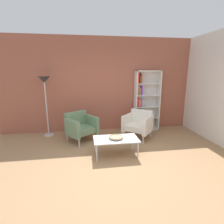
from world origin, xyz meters
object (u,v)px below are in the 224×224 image
Objects in this scene: bookshelf_tall at (144,102)px; armchair_spare_guest at (81,126)px; decorative_bowl at (116,137)px; floor_lamp_torchiere at (45,87)px; coffee_table_low at (116,140)px; armchair_by_bookshelf at (138,124)px.

bookshelf_tall reaches higher than armchair_spare_guest.
armchair_spare_guest is at bearing 128.54° from decorative_bowl.
decorative_bowl is 0.34× the size of armchair_spare_guest.
armchair_spare_guest is at bearing -28.25° from floor_lamp_torchiere.
floor_lamp_torchiere is at bearing 116.09° from armchair_spare_guest.
coffee_table_low is 3.12× the size of decorative_bowl.
armchair_by_bookshelf is at bearing 50.31° from decorative_bowl.
bookshelf_tall is 1.90× the size of coffee_table_low.
armchair_spare_guest is (-0.81, 1.02, 0.05)m from coffee_table_low.
bookshelf_tall reaches higher than armchair_by_bookshelf.
coffee_table_low is 0.57× the size of floor_lamp_torchiere.
floor_lamp_torchiere is at bearing -151.12° from armchair_by_bookshelf.
floor_lamp_torchiere is (-0.97, 0.52, 1.03)m from armchair_spare_guest.
bookshelf_tall is 2.15m from coffee_table_low.
floor_lamp_torchiere reaches higher than decorative_bowl.
decorative_bowl is (-1.21, -1.69, -0.49)m from bookshelf_tall.
decorative_bowl is 1.30m from armchair_by_bookshelf.
armchair_spare_guest is (-2.02, -0.67, -0.51)m from bookshelf_tall.
coffee_table_low is (-1.21, -1.69, -0.55)m from bookshelf_tall.
armchair_by_bookshelf is at bearing 50.31° from coffee_table_low.
armchair_spare_guest and armchair_by_bookshelf have the same top height.
floor_lamp_torchiere reaches higher than armchair_spare_guest.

